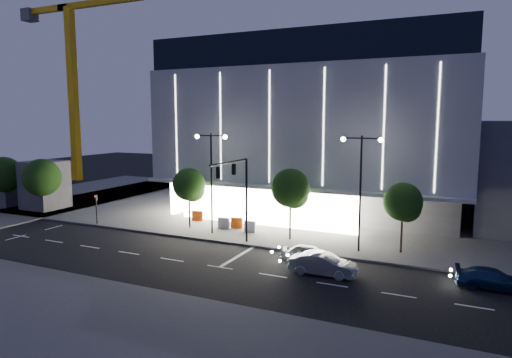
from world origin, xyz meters
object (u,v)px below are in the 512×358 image
Objects in this scene: tree_right at (403,204)px; street_lamp_west at (211,168)px; car_lead at (309,255)px; barrier_c at (237,223)px; tree_mid at (291,190)px; car_third at (493,279)px; tower_crane at (76,54)px; barrier_d at (250,226)px; ped_signal_far at (96,206)px; barrier_b at (224,223)px; barrier_a at (197,216)px; tree_left at (189,186)px; street_lamp_east at (361,176)px; car_second at (323,264)px; traffic_mast at (238,186)px.

street_lamp_west is at bearing -176.36° from tree_right.
car_lead is 3.60× the size of barrier_c.
car_third is at bearing -18.75° from tree_mid.
tower_crane is 29.09× the size of barrier_d.
barrier_b is (12.05, 3.55, -1.24)m from ped_signal_far.
street_lamp_west is at bearing -54.91° from barrier_a.
tree_left is at bearing 15.61° from ped_signal_far.
street_lamp_east reaches higher than tree_right.
car_lead is 11.45m from barrier_c.
tree_mid is at bearing 34.76° from car_second.
tree_left is at bearing 74.64° from car_third.
car_second is (7.96, -3.31, -4.30)m from traffic_mast.
ped_signal_far is at bearing -176.56° from street_lamp_east.
street_lamp_east reaches higher than tree_left.
traffic_mast is at bearing -56.60° from barrier_b.
traffic_mast reaches higher than ped_signal_far.
street_lamp_east reaches higher than ped_signal_far.
barrier_d is at bearing -11.07° from barrier_b.
barrier_c is at bearing 159.98° from barrier_d.
tower_crane is 5.59× the size of tree_left.
tower_crane is 58.43m from car_lead.
car_lead is at bearing -35.80° from barrier_d.
barrier_c is at bearing 118.72° from traffic_mast.
tree_left is at bearing 152.16° from traffic_mast.
traffic_mast reaches higher than tree_right.
car_second is (49.88, -27.98, -19.78)m from tower_crane.
tower_crane reaches higher than tree_left.
tree_right is (53.95, -20.98, -16.62)m from tower_crane.
street_lamp_west is 2.27× the size of car_lead.
street_lamp_east reaches higher than barrier_d.
ped_signal_far reaches higher than car_second.
street_lamp_west reaches higher than car_lead.
barrier_a is 5.13m from barrier_c.
tree_right reaches higher than ped_signal_far.
traffic_mast is at bearing -129.42° from tree_mid.
tree_mid is (19.03, 2.52, 2.45)m from ped_signal_far.
tree_left is at bearing -167.83° from barrier_b.
street_lamp_east is 3.00× the size of ped_signal_far.
car_lead is at bearing -28.44° from tower_crane.
traffic_mast is 2.36× the size of ped_signal_far.
barrier_a is at bearing 172.33° from tree_right.
car_second is (-4.06, -7.00, -3.16)m from tree_right.
tree_mid is at bearing 0.00° from tree_left.
street_lamp_east is at bearing -10.30° from car_second.
traffic_mast is 16.35m from ped_signal_far.
street_lamp_west reaches higher than ped_signal_far.
tower_crane is 8.07× the size of car_lead.
tower_crane is 47.26m from barrier_b.
traffic_mast is 6.43× the size of barrier_b.
street_lamp_east is 14.15m from barrier_b.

